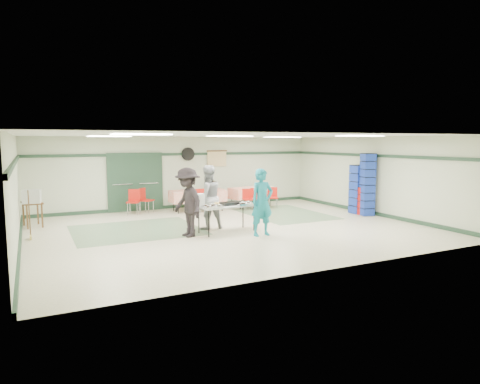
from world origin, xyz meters
name	(u,v)px	position (x,y,z in m)	size (l,w,h in m)	color
floor	(230,229)	(0.00, 0.00, 0.00)	(11.00, 11.00, 0.00)	beige
ceiling	(230,135)	(0.00, 0.00, 2.70)	(11.00, 11.00, 0.00)	silver
wall_back	(180,172)	(0.00, 4.50, 1.35)	(11.00, 11.00, 0.00)	#B8C0A4
wall_front	(328,203)	(0.00, -4.50, 1.35)	(11.00, 11.00, 0.00)	#B8C0A4
wall_left	(15,193)	(-5.50, 0.00, 1.35)	(9.00, 9.00, 0.00)	#B8C0A4
wall_right	(374,176)	(5.50, 0.00, 1.35)	(9.00, 9.00, 0.00)	#B8C0A4
trim_back	(180,154)	(0.00, 4.47, 2.05)	(11.00, 0.06, 0.10)	#1F3A28
baseboard_back	(181,206)	(0.00, 4.47, 0.06)	(11.00, 0.06, 0.12)	#1F3A28
trim_left	(14,163)	(-5.47, 0.00, 2.05)	(9.00, 0.06, 0.10)	#1F3A28
baseboard_left	(20,247)	(-5.47, 0.00, 0.06)	(9.00, 0.06, 0.12)	#1F3A28
trim_right	(374,156)	(5.47, 0.00, 2.05)	(9.00, 0.06, 0.10)	#1F3A28
baseboard_right	(372,213)	(5.47, 0.00, 0.06)	(9.00, 0.06, 0.12)	#1F3A28
green_patch_a	(136,230)	(-2.50, 1.00, 0.00)	(3.50, 3.00, 0.01)	#658360
green_patch_b	(284,214)	(2.80, 1.50, 0.00)	(2.50, 3.50, 0.01)	#658360
double_door_left	(122,183)	(-2.20, 4.44, 1.05)	(0.90, 0.06, 2.10)	gray
double_door_right	(148,182)	(-1.25, 4.44, 1.05)	(0.90, 0.06, 2.10)	gray
door_frame	(136,182)	(-1.73, 4.42, 1.05)	(2.00, 0.03, 2.15)	#1F3A28
wall_fan	(188,154)	(0.30, 4.44, 2.05)	(0.50, 0.50, 0.10)	black
scroll_banner	(217,159)	(1.50, 4.44, 1.85)	(0.80, 0.02, 0.60)	#D1BB83
serving_table	(227,207)	(-0.28, -0.37, 0.71)	(1.78, 0.91, 0.76)	#B5B6B0
sheet_tray_right	(245,204)	(0.25, -0.44, 0.77)	(0.59, 0.45, 0.02)	silver
sheet_tray_mid	(220,204)	(-0.40, -0.24, 0.77)	(0.56, 0.43, 0.02)	silver
sheet_tray_left	(212,207)	(-0.78, -0.55, 0.77)	(0.53, 0.40, 0.02)	silver
baking_pan	(230,203)	(-0.15, -0.35, 0.80)	(0.52, 0.33, 0.08)	black
foam_box_stack	(199,200)	(-1.07, -0.28, 0.94)	(0.26, 0.24, 0.36)	white
volunteer_teal	(262,202)	(0.40, -1.19, 0.91)	(0.66, 0.43, 1.81)	teal
volunteer_grey	(208,197)	(-0.59, 0.27, 0.93)	(0.90, 0.70, 1.85)	gray
volunteer_dark	(188,202)	(-1.44, -0.43, 0.92)	(1.19, 0.69, 1.85)	black
dining_table_a	(251,192)	(2.50, 3.43, 0.57)	(1.80, 1.00, 0.77)	red
dining_table_b	(198,195)	(0.30, 3.43, 0.57)	(2.02, 0.98, 0.77)	red
chair_a	(256,196)	(2.39, 2.85, 0.49)	(0.44, 0.44, 0.80)	red
chair_b	(248,197)	(2.05, 2.85, 0.47)	(0.40, 0.41, 0.78)	red
chair_c	(273,195)	(3.13, 2.85, 0.48)	(0.48, 0.48, 0.78)	red
chair_d	(202,198)	(0.22, 2.86, 0.53)	(0.41, 0.41, 0.87)	red
chair_loose_a	(145,198)	(-1.54, 3.89, 0.54)	(0.58, 0.58, 0.88)	red
chair_loose_b	(134,199)	(-1.97, 3.70, 0.54)	(0.55, 0.55, 0.88)	red
crate_stack_blue_a	(367,185)	(5.15, -0.05, 1.07)	(0.41, 0.41, 2.13)	#1B36A2
crate_stack_red	(363,201)	(5.15, 0.15, 0.48)	(0.37, 0.37, 0.97)	#A51710
crate_stack_blue_b	(358,189)	(5.15, 0.42, 0.86)	(0.44, 0.44, 1.71)	#1B36A2
printer_table	(32,206)	(-5.15, 2.89, 0.62)	(0.62, 0.84, 0.74)	brown
office_printer	(32,196)	(-5.15, 2.65, 0.94)	(0.48, 0.42, 0.38)	#AEAEA9
broom	(29,214)	(-5.23, 1.10, 0.66)	(0.03, 0.03, 1.28)	brown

